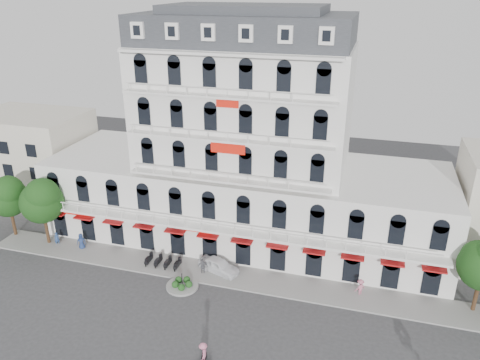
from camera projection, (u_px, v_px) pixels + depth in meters
name	position (u px, v px, depth m)	size (l,w,h in m)	color
ground	(188.00, 333.00, 40.18)	(120.00, 120.00, 0.00)	#38383A
sidewalk	(221.00, 274.00, 48.10)	(53.00, 4.00, 0.16)	gray
main_building	(245.00, 155.00, 52.19)	(45.00, 15.00, 25.80)	silver
flank_building_west	(35.00, 157.00, 63.17)	(14.00, 10.00, 12.00)	beige
traffic_island	(182.00, 285.00, 46.15)	(3.20, 3.20, 1.60)	gray
parked_scooter_row	(163.00, 266.00, 49.58)	(4.40, 1.80, 1.10)	black
tree_west_outer	(8.00, 195.00, 53.53)	(4.50, 4.48, 7.76)	#382314
tree_west_inner	(42.00, 199.00, 51.68)	(4.76, 4.76, 8.25)	#382314
parked_car	(219.00, 265.00, 48.37)	(1.81, 4.50, 1.53)	white
rider_center	(203.00, 354.00, 36.20)	(0.90, 1.69, 2.31)	black
pedestrian_left	(81.00, 241.00, 52.44)	(0.95, 0.62, 1.93)	navy
pedestrian_mid	(203.00, 267.00, 47.94)	(1.06, 0.44, 1.82)	#5B5C62
pedestrian_right	(360.00, 288.00, 44.68)	(1.15, 0.66, 1.77)	#C66983
pedestrian_far	(57.00, 239.00, 53.32)	(0.59, 0.38, 1.61)	navy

